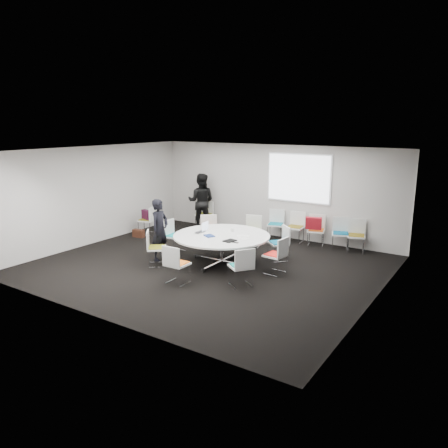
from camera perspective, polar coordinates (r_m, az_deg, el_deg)
The scene contains 31 objects.
room_shell at distance 10.42m, azimuth -1.69°, elevation 1.79°, with size 8.08×7.08×2.88m.
conference_table at distance 10.84m, azimuth -0.32°, elevation -2.31°, with size 2.39×2.39×0.73m.
projection_screen at distance 13.00m, azimuth 9.70°, elevation 5.91°, with size 1.90×0.03×1.35m, color white.
chair_ring_a at distance 10.25m, azimuth 6.72°, elevation -4.98°, with size 0.49×0.50×0.88m.
chair_ring_b at distance 11.25m, azimuth 7.16°, elevation -3.35°, with size 0.64×0.64×0.88m.
chair_ring_c at distance 12.37m, azimuth 3.66°, elevation -1.73°, with size 0.56×0.55×0.88m.
chair_ring_d at distance 12.39m, azimuth -1.93°, elevation -1.69°, with size 0.64×0.64×0.88m.
chair_ring_e at distance 11.91m, azimuth -6.42°, elevation -2.38°, with size 0.48×0.49×0.88m.
chair_ring_f at distance 10.88m, azimuth -8.82°, elevation -3.98°, with size 0.64×0.64×0.88m.
chair_ring_g at distance 9.63m, azimuth -6.16°, elevation -6.18°, with size 0.46×0.45×0.88m.
chair_ring_h at distance 9.43m, azimuth 2.26°, elevation -6.56°, with size 0.63×0.64×0.88m.
chair_back_a at distance 13.25m, azimuth 6.75°, elevation -0.79°, with size 0.57×0.56×0.88m.
chair_back_b at distance 12.99m, azimuth 9.25°, elevation -1.15°, with size 0.50×0.49×0.88m.
chair_back_c at distance 12.72m, azimuth 11.90°, elevation -1.58°, with size 0.56×0.55×0.88m.
chair_back_d at distance 12.51m, azimuth 14.93°, elevation -2.00°, with size 0.58×0.57×0.88m.
chair_back_e at distance 12.40m, azimuth 16.86°, elevation -2.25°, with size 0.57×0.56×0.88m.
chair_spare_left at distance 13.96m, azimuth -9.98°, elevation -0.17°, with size 0.56×0.57×0.88m.
chair_person_back at distance 14.57m, azimuth -2.59°, elevation 0.58°, with size 0.49×0.48×0.88m.
person_main at distance 11.19m, azimuth -8.39°, elevation -0.75°, with size 0.57×0.38×1.57m, color black.
person_back at distance 14.31m, azimuth -3.01°, elevation 2.97°, with size 0.89×0.70×1.84m, color black.
laptop at distance 11.03m, azimuth -2.95°, elevation -1.07°, with size 0.32×0.21×0.03m, color #333338.
laptop_lid at distance 11.14m, azimuth -2.48°, elevation -0.30°, with size 0.30×0.02×0.22m, color silver.
notebook_black at distance 10.24m, azimuth 0.75°, elevation -2.20°, with size 0.22×0.30×0.02m, color black.
tablet_folio at distance 10.68m, azimuth -1.94°, elevation -1.54°, with size 0.26×0.20×0.03m, color navy.
papers_right at distance 10.71m, azimuth 2.50°, elevation -1.57°, with size 0.30×0.21×0.00m, color white.
papers_front at distance 10.48m, azimuth 2.58°, elevation -1.90°, with size 0.30×0.21×0.00m, color silver.
cup at distance 11.12m, azimuth 1.08°, elevation -0.77°, with size 0.08×0.08×0.09m, color white.
phone at distance 10.11m, azimuth 1.53°, elevation -2.44°, with size 0.14×0.07×0.01m, color black.
maroon_bag at distance 13.90m, azimuth -10.10°, elevation 1.21°, with size 0.40×0.14×0.28m, color #42112A.
brown_bag at distance 13.65m, azimuth -11.11°, elevation -1.20°, with size 0.36×0.16×0.24m, color #3C1E13.
red_jacket at distance 12.42m, azimuth 11.63°, elevation 0.09°, with size 0.44×0.10×0.35m, color #AB1521.
Camera 1 is at (5.94, -8.37, 3.47)m, focal length 35.00 mm.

